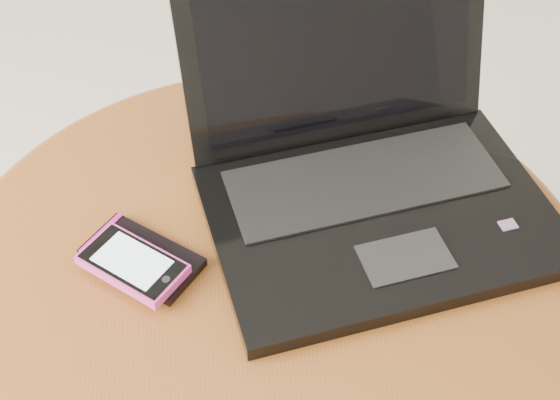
{
  "coord_description": "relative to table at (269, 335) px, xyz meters",
  "views": [
    {
      "loc": [
        0.03,
        -0.35,
        1.15
      ],
      "look_at": [
        0.07,
        0.16,
        0.61
      ],
      "focal_mm": 47.6,
      "sensor_mm": 36.0,
      "label": 1
    }
  ],
  "objects": [
    {
      "name": "table",
      "position": [
        0.0,
        0.0,
        0.0
      ],
      "size": [
        0.7,
        0.7,
        0.55
      ],
      "color": "brown",
      "rests_on": "ground"
    },
    {
      "name": "laptop",
      "position": [
        0.12,
        0.1,
        0.16
      ],
      "size": [
        0.41,
        0.38,
        0.23
      ],
      "color": "black",
      "rests_on": "table"
    },
    {
      "name": "phone_black",
      "position": [
        -0.13,
        0.02,
        0.12
      ],
      "size": [
        0.13,
        0.12,
        0.01
      ],
      "color": "black",
      "rests_on": "table"
    },
    {
      "name": "phone_pink",
      "position": [
        -0.13,
        0.01,
        0.13
      ],
      "size": [
        0.12,
        0.11,
        0.01
      ],
      "color": "#DA389D",
      "rests_on": "phone_black"
    }
  ]
}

